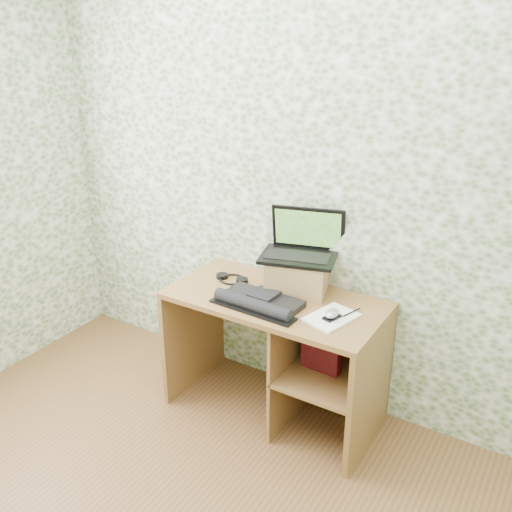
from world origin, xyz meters
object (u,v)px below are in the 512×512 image
Objects in this scene: desk at (289,341)px; notepad at (331,317)px; riser at (298,275)px; laptop at (302,246)px; keyboard at (259,302)px.

notepad is (0.28, -0.08, 0.28)m from desk.
notepad is at bearing -16.32° from desk.
desk is at bearing -80.43° from riser.
riser is 0.17m from laptop.
riser is at bearing 74.41° from keyboard.
desk is 0.40m from notepad.
laptop is at bearing 90.00° from riser.
riser is (-0.02, 0.12, 0.37)m from desk.
riser is 0.64× the size of keyboard.
desk is 0.35m from keyboard.
riser is 0.37m from notepad.
desk is 2.55× the size of laptop.
desk is 0.38m from riser.
laptop is at bearing 76.81° from keyboard.
keyboard is (-0.09, -0.27, -0.07)m from riser.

